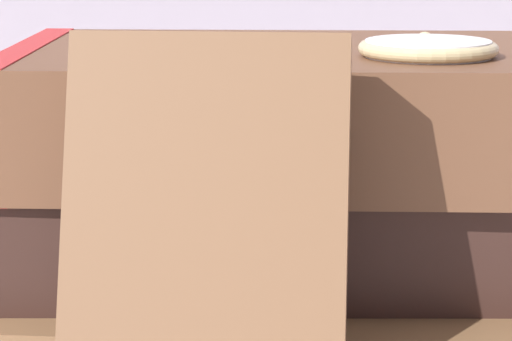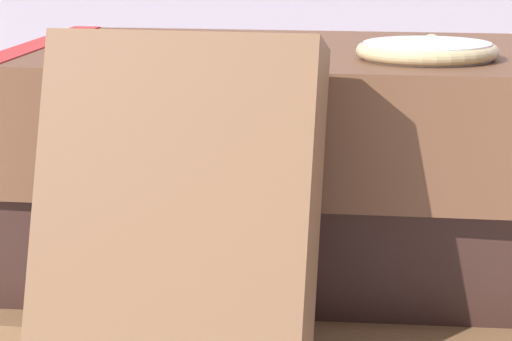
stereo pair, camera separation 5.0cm
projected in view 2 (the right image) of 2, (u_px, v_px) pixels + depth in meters
book_flat_bottom at (264, 311)px, 0.48m from camera, size 0.26×0.16×0.03m
book_flat_middle at (271, 213)px, 0.49m from camera, size 0.24×0.16×0.04m
book_flat_top at (290, 109)px, 0.47m from camera, size 0.23×0.15×0.05m
book_leaning_front at (177, 273)px, 0.37m from camera, size 0.09×0.07×0.14m
pocket_watch at (427, 51)px, 0.43m from camera, size 0.05×0.05×0.01m
reading_glasses at (256, 234)px, 0.64m from camera, size 0.11×0.07×0.00m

